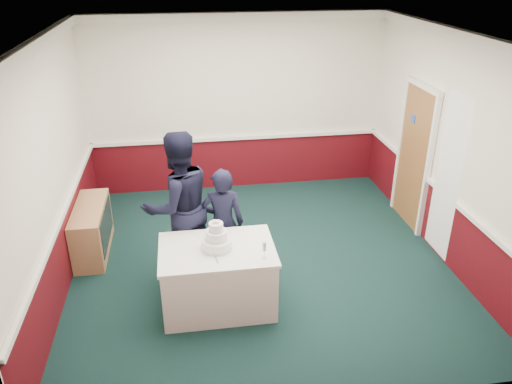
{
  "coord_description": "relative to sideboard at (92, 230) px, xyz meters",
  "views": [
    {
      "loc": [
        -0.94,
        -5.71,
        3.82
      ],
      "look_at": [
        -0.07,
        -0.1,
        1.1
      ],
      "focal_mm": 35.0,
      "sensor_mm": 36.0,
      "label": 1
    }
  ],
  "objects": [
    {
      "name": "ground",
      "position": [
        2.28,
        -0.59,
        -0.35
      ],
      "size": [
        5.0,
        5.0,
        0.0
      ],
      "primitive_type": "plane",
      "color": "#132F2C",
      "rests_on": "ground"
    },
    {
      "name": "room_shell",
      "position": [
        2.36,
        0.02,
        1.62
      ],
      "size": [
        5.0,
        5.0,
        3.0
      ],
      "color": "silver",
      "rests_on": "ground"
    },
    {
      "name": "sideboard",
      "position": [
        0.0,
        0.0,
        0.0
      ],
      "size": [
        0.41,
        1.2,
        0.7
      ],
      "color": "#AD7953",
      "rests_on": "ground"
    },
    {
      "name": "cake_table",
      "position": [
        1.63,
        -1.45,
        0.05
      ],
      "size": [
        1.32,
        0.92,
        0.79
      ],
      "color": "white",
      "rests_on": "ground"
    },
    {
      "name": "wedding_cake",
      "position": [
        1.63,
        -1.45,
        0.55
      ],
      "size": [
        0.35,
        0.35,
        0.36
      ],
      "color": "white",
      "rests_on": "cake_table"
    },
    {
      "name": "cake_knife",
      "position": [
        1.6,
        -1.65,
        0.44
      ],
      "size": [
        0.05,
        0.22,
        0.0
      ],
      "primitive_type": "cube",
      "rotation": [
        0.0,
        0.0,
        0.18
      ],
      "color": "silver",
      "rests_on": "cake_table"
    },
    {
      "name": "champagne_flute",
      "position": [
        2.13,
        -1.73,
        0.58
      ],
      "size": [
        0.05,
        0.05,
        0.21
      ],
      "color": "silver",
      "rests_on": "cake_table"
    },
    {
      "name": "person_man",
      "position": [
        1.23,
        -0.68,
        0.62
      ],
      "size": [
        1.16,
        1.06,
        1.95
      ],
      "primitive_type": "imported",
      "rotation": [
        0.0,
        0.0,
        3.55
      ],
      "color": "black",
      "rests_on": "ground"
    },
    {
      "name": "person_woman",
      "position": [
        1.76,
        -0.81,
        0.4
      ],
      "size": [
        0.58,
        0.42,
        1.49
      ],
      "primitive_type": "imported",
      "rotation": [
        0.0,
        0.0,
        3.03
      ],
      "color": "black",
      "rests_on": "ground"
    }
  ]
}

